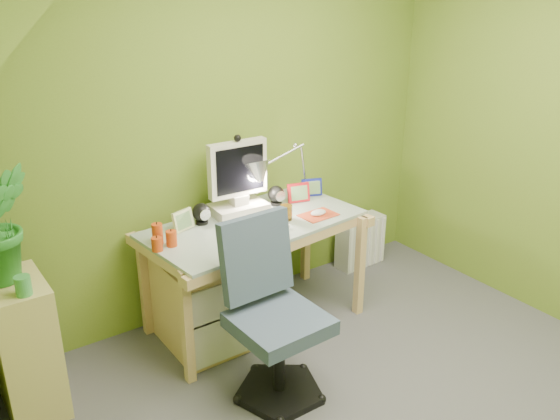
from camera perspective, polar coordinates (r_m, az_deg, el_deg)
wall_back at (r=3.72m, az=-5.35°, el=7.87°), size 3.20×0.01×2.40m
wall_left at (r=1.80m, az=-24.71°, el=-10.56°), size 0.01×3.20×2.40m
slope_ceiling at (r=1.75m, az=-8.38°, el=13.31°), size 1.10×3.20×1.10m
desk at (r=3.72m, az=-2.40°, el=-6.13°), size 1.37×0.79×0.70m
monitor at (r=3.61m, az=-4.11°, el=3.87°), size 0.42×0.26×0.56m
speaker_left at (r=3.55m, az=-7.58°, el=-0.34°), size 0.11×0.11×0.13m
speaker_right at (r=3.80m, az=-0.38°, el=1.43°), size 0.11×0.11×0.13m
keyboard at (r=3.41m, az=-2.36°, el=-2.07°), size 0.41×0.14×0.02m
mousepad at (r=3.66m, az=3.70°, el=-0.48°), size 0.23×0.17×0.01m
mouse at (r=3.66m, az=3.71°, el=-0.26°), size 0.11×0.08×0.04m
amber_tumbler at (r=3.58m, az=0.61°, el=-0.24°), size 0.09×0.09×0.09m
candle_cluster at (r=3.30m, az=-11.43°, el=-2.50°), size 0.17×0.16×0.12m
photo_frame_red at (r=3.86m, az=1.79°, el=1.68°), size 0.15×0.06×0.13m
photo_frame_blue at (r=3.97m, az=3.07°, el=2.20°), size 0.13×0.07×0.12m
photo_frame_green at (r=3.48m, az=-9.32°, el=-0.98°), size 0.14×0.06×0.12m
desk_lamp at (r=3.85m, az=1.66°, el=5.06°), size 0.52×0.23×0.56m
side_ledge at (r=3.29m, az=-23.32°, el=-12.01°), size 0.27×0.42×0.73m
potted_plant at (r=3.04m, az=-25.36°, el=-1.23°), size 0.35×0.30×0.57m
green_cup at (r=2.96m, az=-23.48°, el=-6.69°), size 0.08×0.08×0.09m
task_chair at (r=3.06m, az=-0.06°, el=-10.68°), size 0.52×0.52×0.91m
radiator at (r=4.56m, az=7.71°, el=-3.00°), size 0.39×0.17×0.38m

